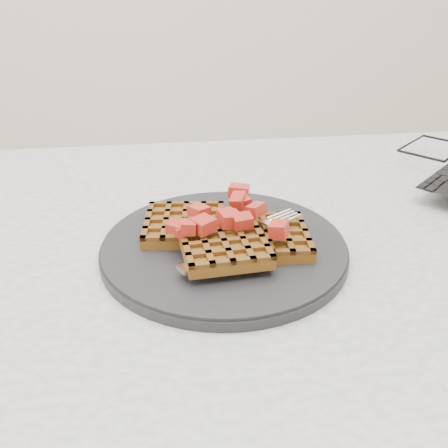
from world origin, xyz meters
The scene contains 5 objects.
table centered at (0.00, 0.00, 0.64)m, with size 1.20×0.80×0.75m.
plate centered at (-0.09, -0.03, 0.76)m, with size 0.30×0.30×0.02m, color black.
waffles centered at (-0.09, -0.03, 0.78)m, with size 0.20×0.18×0.03m.
strawberry_pile centered at (-0.09, -0.03, 0.80)m, with size 0.15×0.15×0.02m, color maroon, non-canonical shape.
fork centered at (-0.06, -0.05, 0.77)m, with size 0.02×0.18×0.02m, color silver, non-canonical shape.
Camera 1 is at (-0.15, -0.54, 1.07)m, focal length 40.00 mm.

